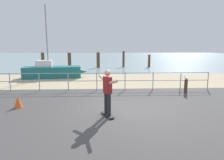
{
  "coord_description": "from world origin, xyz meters",
  "views": [
    {
      "loc": [
        -0.69,
        -7.69,
        2.6
      ],
      "look_at": [
        -0.28,
        2.0,
        0.9
      ],
      "focal_mm": 32.27,
      "sensor_mm": 36.0,
      "label": 1
    }
  ],
  "objects_px": {
    "seagull": "(186,78)",
    "sailboat": "(55,71)",
    "skateboarder": "(107,90)",
    "skateboard": "(108,115)",
    "traffic_cone": "(18,102)",
    "bollard_short": "(186,86)"
  },
  "relations": [
    {
      "from": "skateboarder",
      "to": "seagull",
      "type": "relative_size",
      "value": 3.39
    },
    {
      "from": "bollard_short",
      "to": "seagull",
      "type": "relative_size",
      "value": 1.51
    },
    {
      "from": "seagull",
      "to": "bollard_short",
      "type": "bearing_deg",
      "value": -93.02
    },
    {
      "from": "skateboard",
      "to": "seagull",
      "type": "bearing_deg",
      "value": 39.22
    },
    {
      "from": "skateboarder",
      "to": "sailboat",
      "type": "bearing_deg",
      "value": 114.05
    },
    {
      "from": "sailboat",
      "to": "skateboard",
      "type": "bearing_deg",
      "value": -65.95
    },
    {
      "from": "bollard_short",
      "to": "traffic_cone",
      "type": "bearing_deg",
      "value": -163.77
    },
    {
      "from": "skateboarder",
      "to": "bollard_short",
      "type": "distance_m",
      "value": 5.64
    },
    {
      "from": "bollard_short",
      "to": "skateboard",
      "type": "bearing_deg",
      "value": -140.91
    },
    {
      "from": "skateboard",
      "to": "bollard_short",
      "type": "distance_m",
      "value": 5.61
    },
    {
      "from": "bollard_short",
      "to": "sailboat",
      "type": "bearing_deg",
      "value": 146.65
    },
    {
      "from": "skateboarder",
      "to": "traffic_cone",
      "type": "relative_size",
      "value": 3.3
    },
    {
      "from": "skateboard",
      "to": "traffic_cone",
      "type": "xyz_separation_m",
      "value": [
        -3.7,
        1.19,
        0.18
      ]
    },
    {
      "from": "sailboat",
      "to": "skateboarder",
      "type": "height_order",
      "value": "sailboat"
    },
    {
      "from": "sailboat",
      "to": "traffic_cone",
      "type": "height_order",
      "value": "sailboat"
    },
    {
      "from": "bollard_short",
      "to": "seagull",
      "type": "height_order",
      "value": "seagull"
    },
    {
      "from": "skateboarder",
      "to": "traffic_cone",
      "type": "height_order",
      "value": "skateboarder"
    },
    {
      "from": "bollard_short",
      "to": "traffic_cone",
      "type": "distance_m",
      "value": 8.38
    },
    {
      "from": "seagull",
      "to": "sailboat",
      "type": "bearing_deg",
      "value": 146.73
    },
    {
      "from": "skateboarder",
      "to": "seagull",
      "type": "bearing_deg",
      "value": 39.22
    },
    {
      "from": "skateboarder",
      "to": "skateboard",
      "type": "bearing_deg",
      "value": -116.57
    },
    {
      "from": "skateboard",
      "to": "seagull",
      "type": "height_order",
      "value": "seagull"
    }
  ]
}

